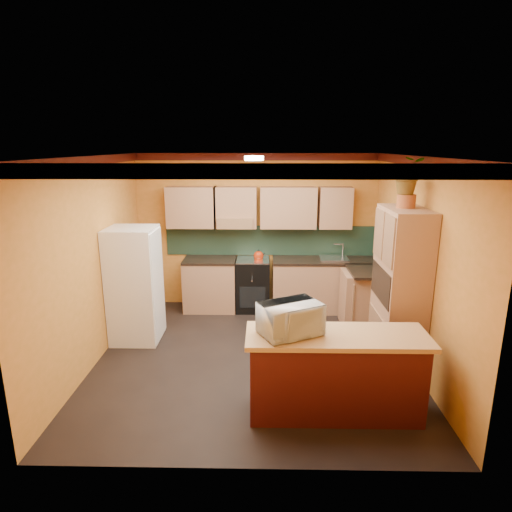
{
  "coord_description": "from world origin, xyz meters",
  "views": [
    {
      "loc": [
        0.15,
        -5.35,
        2.83
      ],
      "look_at": [
        0.03,
        0.45,
        1.32
      ],
      "focal_mm": 30.0,
      "sensor_mm": 36.0,
      "label": 1
    }
  ],
  "objects": [
    {
      "name": "countertop_back",
      "position": [
        0.57,
        1.8,
        0.9
      ],
      "size": [
        3.65,
        0.62,
        0.04
      ],
      "primitive_type": "cube",
      "color": "black",
      "rests_on": "base_cabinets_back"
    },
    {
      "name": "microwave",
      "position": [
        0.42,
        -1.25,
        1.1
      ],
      "size": [
        0.73,
        0.64,
        0.34
      ],
      "primitive_type": "imported",
      "rotation": [
        0.0,
        0.0,
        0.48
      ],
      "color": "white",
      "rests_on": "bar_top"
    },
    {
      "name": "base_cabinets_right",
      "position": [
        1.8,
        1.14,
        0.44
      ],
      "size": [
        0.6,
        0.8,
        0.88
      ],
      "primitive_type": "cube",
      "color": "#A17755",
      "rests_on": "ground"
    },
    {
      "name": "pantry",
      "position": [
        1.85,
        -0.23,
        1.05
      ],
      "size": [
        0.48,
        0.9,
        2.1
      ],
      "primitive_type": "cube",
      "color": "#A17755",
      "rests_on": "ground"
    },
    {
      "name": "fern",
      "position": [
        1.85,
        -0.18,
        2.48
      ],
      "size": [
        0.49,
        0.46,
        0.44
      ],
      "primitive_type": "imported",
      "rotation": [
        0.0,
        0.0,
        -0.36
      ],
      "color": "#A17755",
      "rests_on": "fern_pot"
    },
    {
      "name": "kettle",
      "position": [
        0.05,
        1.75,
        1.0
      ],
      "size": [
        0.17,
        0.17,
        0.18
      ],
      "primitive_type": null,
      "rotation": [
        0.0,
        0.0,
        -0.03
      ],
      "color": "#AA270B",
      "rests_on": "stove"
    },
    {
      "name": "countertop_right",
      "position": [
        1.8,
        1.14,
        0.9
      ],
      "size": [
        0.62,
        0.8,
        0.04
      ],
      "primitive_type": "cube",
      "color": "black",
      "rests_on": "base_cabinets_right"
    },
    {
      "name": "bar_top",
      "position": [
        0.91,
        -1.25,
        0.91
      ],
      "size": [
        1.9,
        0.65,
        0.05
      ],
      "primitive_type": "cube",
      "color": "tan",
      "rests_on": "breakfast_bar"
    },
    {
      "name": "stove",
      "position": [
        -0.05,
        1.8,
        0.46
      ],
      "size": [
        0.58,
        0.58,
        0.91
      ],
      "primitive_type": "cube",
      "color": "black",
      "rests_on": "ground"
    },
    {
      "name": "room_shell",
      "position": [
        0.02,
        0.28,
        2.09
      ],
      "size": [
        4.24,
        4.24,
        2.72
      ],
      "color": "black",
      "rests_on": "ground"
    },
    {
      "name": "fridge",
      "position": [
        -1.75,
        0.55,
        0.85
      ],
      "size": [
        0.68,
        0.66,
        1.7
      ],
      "primitive_type": "cube",
      "color": "white",
      "rests_on": "ground"
    },
    {
      "name": "breakfast_bar",
      "position": [
        0.91,
        -1.25,
        0.44
      ],
      "size": [
        1.8,
        0.55,
        0.88
      ],
      "primitive_type": "cube",
      "color": "#4F1214",
      "rests_on": "ground"
    },
    {
      "name": "fern_pot",
      "position": [
        1.85,
        -0.18,
        2.18
      ],
      "size": [
        0.22,
        0.22,
        0.16
      ],
      "primitive_type": "cylinder",
      "color": "#A45027",
      "rests_on": "pantry"
    },
    {
      "name": "base_cabinets_back",
      "position": [
        0.57,
        1.8,
        0.44
      ],
      "size": [
        3.65,
        0.6,
        0.88
      ],
      "primitive_type": "cube",
      "color": "#A17755",
      "rests_on": "ground"
    },
    {
      "name": "sink",
      "position": [
        1.35,
        1.8,
        0.94
      ],
      "size": [
        0.48,
        0.4,
        0.03
      ],
      "primitive_type": "cube",
      "color": "silver",
      "rests_on": "countertop_back"
    }
  ]
}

